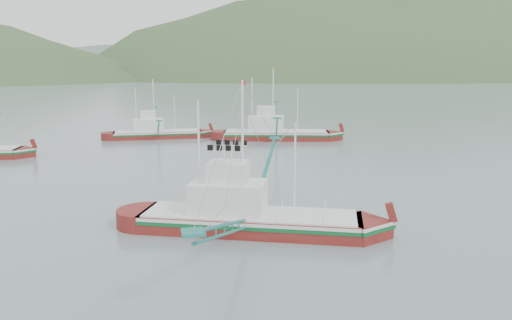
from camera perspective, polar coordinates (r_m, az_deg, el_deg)
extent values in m
plane|color=slate|center=(35.62, 2.24, -6.82)|extent=(1200.00, 1200.00, 0.00)
cube|color=maroon|center=(33.17, -0.68, -7.80)|extent=(14.85, 9.08, 1.93)
cube|color=silver|center=(32.92, -0.68, -6.44)|extent=(14.61, 9.05, 0.21)
cube|color=#0C5726|center=(32.99, -0.68, -6.84)|extent=(14.62, 9.06, 0.21)
cube|color=silver|center=(32.87, -0.68, -6.12)|extent=(14.11, 8.63, 0.12)
cube|color=silver|center=(32.86, -3.18, -4.30)|extent=(5.64, 4.69, 2.12)
cube|color=silver|center=(32.45, -3.21, -1.34)|extent=(3.13, 2.92, 1.35)
cylinder|color=white|center=(31.97, -1.55, 1.31)|extent=(0.15, 0.15, 8.68)
cylinder|color=white|center=(32.74, -6.53, 0.30)|extent=(0.14, 0.14, 7.38)
cylinder|color=white|center=(31.77, 4.46, -1.17)|extent=(0.12, 0.12, 6.08)
cube|color=maroon|center=(76.77, -11.16, 2.60)|extent=(13.07, 3.69, 1.73)
cube|color=silver|center=(76.67, -11.18, 3.14)|extent=(12.81, 3.76, 0.19)
cube|color=#0C5726|center=(76.70, -11.17, 2.98)|extent=(12.81, 3.77, 0.19)
cube|color=silver|center=(76.65, -11.18, 3.27)|extent=(12.41, 3.51, 0.10)
cube|color=silver|center=(76.52, -12.18, 3.91)|extent=(4.38, 2.85, 1.91)
cube|color=silver|center=(76.36, -12.23, 5.07)|extent=(2.29, 1.95, 1.21)
cylinder|color=white|center=(76.25, -11.61, 6.13)|extent=(0.14, 0.14, 7.81)
cylinder|color=white|center=(76.31, -13.56, 5.62)|extent=(0.12, 0.12, 6.63)
cylinder|color=white|center=(76.45, -9.30, 5.34)|extent=(0.10, 0.10, 5.46)
cube|color=maroon|center=(73.86, 2.33, 2.50)|extent=(15.96, 8.02, 2.06)
cube|color=silver|center=(73.74, 2.34, 3.18)|extent=(15.68, 8.02, 0.23)
cube|color=#0C5726|center=(73.77, 2.34, 2.98)|extent=(15.69, 8.04, 0.23)
cube|color=silver|center=(73.71, 2.34, 3.33)|extent=(15.16, 7.62, 0.12)
cube|color=silver|center=(73.59, 1.14, 4.17)|extent=(5.82, 4.53, 2.26)
cube|color=silver|center=(73.40, 1.15, 5.61)|extent=(3.17, 2.88, 1.44)
cylinder|color=white|center=(73.26, 1.96, 6.89)|extent=(0.16, 0.16, 9.25)
cylinder|color=white|center=(73.38, -0.47, 6.35)|extent=(0.14, 0.14, 7.86)
cylinder|color=white|center=(73.46, 4.78, 5.78)|extent=(0.12, 0.12, 6.48)
ellipsoid|color=#375029|center=(525.65, 15.18, 9.16)|extent=(684.00, 432.00, 306.00)
ellipsoid|color=slate|center=(594.11, -9.66, 9.51)|extent=(960.00, 400.00, 240.00)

